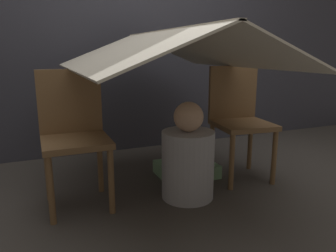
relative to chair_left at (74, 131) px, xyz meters
The scene contains 7 objects.
ground_plane 0.80m from the chair_left, 24.33° to the right, with size 8.80×8.80×0.00m, color #47423D.
wall_back 1.42m from the chair_left, 59.67° to the left, with size 7.00×0.05×2.50m.
chair_left is the anchor object (origin of this frame).
chair_right 1.20m from the chair_left, ahead, with size 0.43×0.43×0.84m.
sheet_canopy 0.78m from the chair_left, ahead, with size 1.20×1.58×0.25m.
person_front 0.74m from the chair_left, 16.84° to the right, with size 0.34×0.34×0.64m.
floor_cushion 0.95m from the chair_left, ahead, with size 0.43×0.34×0.10m.
Camera 1 is at (-0.81, -1.76, 0.95)m, focal length 35.00 mm.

